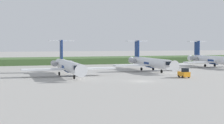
# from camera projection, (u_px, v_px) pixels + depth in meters

# --- Properties ---
(ground_plane) EXTENTS (500.00, 500.00, 0.00)m
(ground_plane) POSITION_uv_depth(u_px,v_px,m) (103.00, 71.00, 102.81)
(ground_plane) COLOR #9E9B96
(grass_berm) EXTENTS (320.00, 20.00, 2.29)m
(grass_berm) POSITION_uv_depth(u_px,v_px,m) (77.00, 60.00, 140.74)
(grass_berm) COLOR #426033
(grass_berm) RESTS_ON ground
(regional_jet_third) EXTENTS (22.81, 31.00, 9.00)m
(regional_jet_third) POSITION_uv_depth(u_px,v_px,m) (68.00, 66.00, 86.14)
(regional_jet_third) COLOR silver
(regional_jet_third) RESTS_ON ground
(regional_jet_fourth) EXTENTS (22.81, 31.00, 9.00)m
(regional_jet_fourth) POSITION_uv_depth(u_px,v_px,m) (150.00, 62.00, 102.09)
(regional_jet_fourth) COLOR silver
(regional_jet_fourth) RESTS_ON ground
(regional_jet_fifth) EXTENTS (22.81, 31.00, 9.00)m
(regional_jet_fifth) POSITION_uv_depth(u_px,v_px,m) (213.00, 60.00, 118.23)
(regional_jet_fifth) COLOR silver
(regional_jet_fifth) RESTS_ON ground
(baggage_tug) EXTENTS (1.72, 3.20, 2.30)m
(baggage_tug) POSITION_uv_depth(u_px,v_px,m) (184.00, 73.00, 81.61)
(baggage_tug) COLOR orange
(baggage_tug) RESTS_ON ground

